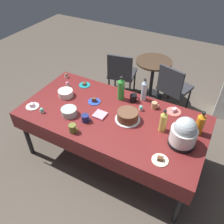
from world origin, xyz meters
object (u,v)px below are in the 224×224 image
object	(u,v)px
soda_bottle_orange_juice	(200,124)
coffee_mug_black	(134,98)
frosted_layer_cake	(128,116)
cupcake_mint	(42,110)
dessert_plate_teal	(85,85)
glass_salad_bowl	(69,112)
coffee_mug_tan	(154,105)
soda_bottle_lime_soda	(121,89)
dessert_plate_white	(32,106)
coffee_mug_olive	(73,128)
ceramic_snack_bowl	(66,93)
maroon_chair_right	(173,86)
round_cafe_table	(153,73)
dessert_plate_cream	(160,160)
cupcake_lemon	(66,76)
soda_bottle_ginger_ale	(163,121)
coffee_mug_navy	(85,118)
soda_bottle_water	(144,90)
slow_cooker	(184,133)
dessert_plate_cobalt	(94,101)
cupcake_rose	(67,84)
dessert_plate_coral	(174,111)
cupcake_vanilla	(141,108)
maroon_chair_left	(121,72)
potluck_table	(112,119)

from	to	relation	value
soda_bottle_orange_juice	coffee_mug_black	xyz separation A→B (m)	(-0.84, 0.19, -0.09)
frosted_layer_cake	cupcake_mint	xyz separation A→B (m)	(-0.95, -0.37, -0.03)
dessert_plate_teal	glass_salad_bowl	bearing A→B (deg)	-73.09
glass_salad_bowl	coffee_mug_tan	bearing A→B (deg)	35.08
dessert_plate_teal	soda_bottle_lime_soda	distance (m)	0.60
dessert_plate_white	coffee_mug_olive	xyz separation A→B (m)	(0.70, -0.12, 0.04)
ceramic_snack_bowl	maroon_chair_right	distance (m)	1.71
soda_bottle_orange_juice	round_cafe_table	size ratio (longest dim) A/B	0.41
ceramic_snack_bowl	dessert_plate_cream	bearing A→B (deg)	-16.39
coffee_mug_olive	cupcake_lemon	bearing A→B (deg)	130.56
soda_bottle_ginger_ale	coffee_mug_olive	world-z (taller)	soda_bottle_ginger_ale
ceramic_snack_bowl	coffee_mug_tan	world-z (taller)	same
soda_bottle_lime_soda	coffee_mug_navy	distance (m)	0.61
soda_bottle_water	soda_bottle_lime_soda	world-z (taller)	soda_bottle_lime_soda
ceramic_snack_bowl	coffee_mug_olive	xyz separation A→B (m)	(0.47, -0.50, 0.01)
coffee_mug_navy	slow_cooker	bearing A→B (deg)	9.47
coffee_mug_navy	maroon_chair_right	distance (m)	1.71
cupcake_mint	cupcake_lemon	bearing A→B (deg)	106.08
dessert_plate_cobalt	cupcake_rose	distance (m)	0.53
cupcake_mint	coffee_mug_black	bearing A→B (deg)	39.56
cupcake_lemon	coffee_mug_tan	size ratio (longest dim) A/B	0.62
soda_bottle_lime_soda	coffee_mug_navy	bearing A→B (deg)	-105.80
slow_cooker	cupcake_lemon	xyz separation A→B (m)	(-1.82, 0.48, -0.12)
frosted_layer_cake	soda_bottle_water	bearing A→B (deg)	88.87
dessert_plate_coral	cupcake_vanilla	xyz separation A→B (m)	(-0.36, -0.16, 0.02)
soda_bottle_orange_juice	ceramic_snack_bowl	bearing A→B (deg)	-175.73
cupcake_rose	maroon_chair_right	size ratio (longest dim) A/B	0.08
soda_bottle_lime_soda	coffee_mug_black	xyz separation A→B (m)	(0.17, 0.03, -0.10)
soda_bottle_water	dessert_plate_cobalt	bearing A→B (deg)	-146.55
glass_salad_bowl	maroon_chair_left	distance (m)	1.60
cupcake_vanilla	dessert_plate_cobalt	bearing A→B (deg)	-167.59
dessert_plate_cobalt	dessert_plate_white	xyz separation A→B (m)	(-0.62, -0.44, -0.00)
dessert_plate_cream	maroon_chair_right	size ratio (longest dim) A/B	0.19
frosted_layer_cake	slow_cooker	distance (m)	0.66
slow_cooker	maroon_chair_left	size ratio (longest dim) A/B	0.40
coffee_mug_tan	cupcake_vanilla	bearing A→B (deg)	-137.66
dessert_plate_white	maroon_chair_right	world-z (taller)	maroon_chair_right
cupcake_rose	frosted_layer_cake	bearing A→B (deg)	-13.15
soda_bottle_orange_juice	cupcake_rose	bearing A→B (deg)	177.63
dessert_plate_teal	cupcake_vanilla	size ratio (longest dim) A/B	2.32
cupcake_lemon	soda_bottle_orange_juice	xyz separation A→B (m)	(1.94, -0.24, 0.10)
cupcake_mint	cupcake_lemon	size ratio (longest dim) A/B	1.00
cupcake_lemon	coffee_mug_navy	size ratio (longest dim) A/B	0.53
potluck_table	soda_bottle_orange_juice	size ratio (longest dim) A/B	7.47
slow_cooker	cupcake_vanilla	world-z (taller)	slow_cooker
cupcake_mint	round_cafe_table	world-z (taller)	cupcake_mint
dessert_plate_cream	coffee_mug_navy	size ratio (longest dim) A/B	1.30
soda_bottle_orange_juice	maroon_chair_left	world-z (taller)	soda_bottle_orange_juice
dessert_plate_coral	soda_bottle_water	world-z (taller)	soda_bottle_water
cupcake_vanilla	soda_bottle_orange_juice	size ratio (longest dim) A/B	0.23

